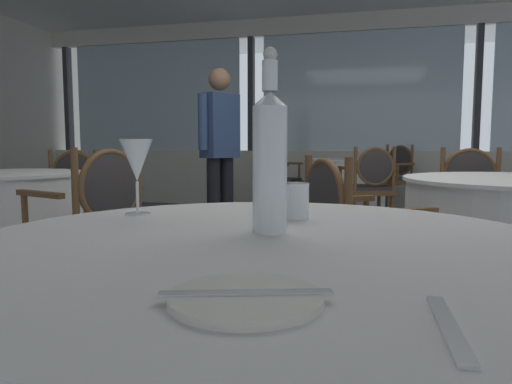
{
  "coord_description": "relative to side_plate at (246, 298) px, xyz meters",
  "views": [
    {
      "loc": [
        0.26,
        -2.84,
        0.95
      ],
      "look_at": [
        -0.01,
        -1.76,
        0.84
      ],
      "focal_mm": 33.29,
      "sensor_mm": 36.0,
      "label": 1
    }
  ],
  "objects": [
    {
      "name": "water_bottle",
      "position": [
        -0.07,
        0.43,
        0.15
      ],
      "size": [
        0.07,
        0.07,
        0.37
      ],
      "color": "white",
      "rests_on": "foreground_table"
    },
    {
      "name": "background_table_0",
      "position": [
        -0.21,
        5.39,
        -0.39
      ],
      "size": [
        1.0,
        1.0,
        0.77
      ],
      "color": "white",
      "rests_on": "ground_plane"
    },
    {
      "name": "diner_person_0",
      "position": [
        -1.32,
        3.89,
        0.18
      ],
      "size": [
        0.34,
        0.48,
        1.67
      ],
      "rotation": [
        0.0,
        0.0,
        5.8
      ],
      "color": "black",
      "rests_on": "ground_plane"
    },
    {
      "name": "dining_chair_3_2",
      "position": [
        -1.31,
        1.73,
        -0.22
      ],
      "size": [
        0.59,
        0.63,
        0.93
      ],
      "rotation": [
        0.0,
        0.0,
        9.08
      ],
      "color": "brown",
      "rests_on": "ground_plane"
    },
    {
      "name": "ground_plane",
      "position": [
        -0.12,
        2.33,
        -0.77
      ],
      "size": [
        14.81,
        14.81,
        0.0
      ],
      "primitive_type": "plane",
      "color": "#4C5156"
    },
    {
      "name": "water_tumbler",
      "position": [
        -0.05,
        0.63,
        0.04
      ],
      "size": [
        0.08,
        0.08,
        0.09
      ],
      "primitive_type": "cylinder",
      "color": "white",
      "rests_on": "foreground_table"
    },
    {
      "name": "dining_chair_1_2",
      "position": [
        0.85,
        3.29,
        -0.23
      ],
      "size": [
        0.55,
        0.49,
        0.93
      ],
      "rotation": [
        0.0,
        0.0,
        11.03
      ],
      "color": "brown",
      "rests_on": "ground_plane"
    },
    {
      "name": "dining_chair_0_1",
      "position": [
        -1.12,
        5.55,
        -0.22
      ],
      "size": [
        0.54,
        0.59,
        0.94
      ],
      "rotation": [
        0.0,
        0.0,
        6.1
      ],
      "color": "brown",
      "rests_on": "ground_plane"
    },
    {
      "name": "dining_chair_1_0",
      "position": [
        0.03,
        1.72,
        -0.25
      ],
      "size": [
        0.63,
        0.65,
        0.9
      ],
      "rotation": [
        0.0,
        0.0,
        6.85
      ],
      "color": "brown",
      "rests_on": "ground_plane"
    },
    {
      "name": "dining_chair_0_0",
      "position": [
        0.39,
        6.09,
        -0.21
      ],
      "size": [
        0.66,
        0.65,
        0.94
      ],
      "rotation": [
        0.0,
        0.0,
        4.01
      ],
      "color": "brown",
      "rests_on": "ground_plane"
    },
    {
      "name": "dining_chair_0_2",
      "position": [
        0.1,
        4.52,
        -0.22
      ],
      "size": [
        0.63,
        0.59,
        0.93
      ],
      "rotation": [
        0.0,
        0.0,
        8.2
      ],
      "color": "brown",
      "rests_on": "ground_plane"
    },
    {
      "name": "wine_glass",
      "position": [
        -0.45,
        0.59,
        0.13
      ],
      "size": [
        0.08,
        0.08,
        0.19
      ],
      "color": "white",
      "rests_on": "foreground_table"
    },
    {
      "name": "dinner_fork",
      "position": [
        0.21,
        -0.03,
        -0.0
      ],
      "size": [
        0.02,
        0.18,
        0.0
      ],
      "primitive_type": "cube",
      "rotation": [
        0.0,
        0.0,
        1.61
      ],
      "color": "silver",
      "rests_on": "foreground_table"
    },
    {
      "name": "window_wall_far",
      "position": [
        -0.12,
        6.61,
        0.35
      ],
      "size": [
        10.19,
        0.14,
        2.81
      ],
      "color": "silver",
      "rests_on": "ground_plane"
    },
    {
      "name": "butter_knife",
      "position": [
        0.0,
        0.0,
        0.01
      ],
      "size": [
        0.2,
        0.07,
        0.0
      ],
      "primitive_type": "cube",
      "rotation": [
        0.0,
        0.0,
        0.29
      ],
      "color": "silver",
      "rests_on": "foreground_table"
    },
    {
      "name": "side_plate",
      "position": [
        0.0,
        0.0,
        0.0
      ],
      "size": [
        0.18,
        0.18,
        0.01
      ],
      "primitive_type": "cylinder",
      "color": "silver",
      "rests_on": "foreground_table"
    },
    {
      "name": "dining_chair_3_0",
      "position": [
        -2.35,
        2.95,
        -0.25
      ],
      "size": [
        0.59,
        0.54,
        0.9
      ],
      "rotation": [
        0.0,
        0.0,
        4.9
      ],
      "color": "brown",
      "rests_on": "ground_plane"
    },
    {
      "name": "background_table_3",
      "position": [
        -2.18,
        2.04,
        -0.39
      ],
      "size": [
        1.01,
        1.01,
        0.77
      ],
      "color": "white",
      "rests_on": "ground_plane"
    }
  ]
}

